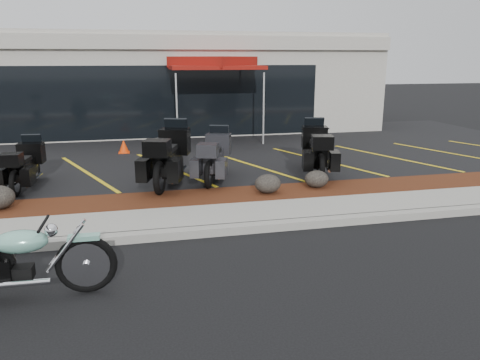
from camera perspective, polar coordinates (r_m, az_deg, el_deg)
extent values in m
plane|color=black|center=(7.55, -4.67, -9.28)|extent=(90.00, 90.00, 0.00)
cube|color=gray|center=(8.35, -5.58, -6.35)|extent=(24.00, 0.25, 0.15)
cube|color=gray|center=(9.00, -6.15, -4.78)|extent=(24.00, 1.20, 0.15)
cube|color=#3C1A0D|center=(10.13, -6.97, -2.54)|extent=(24.00, 1.20, 0.16)
cube|color=black|center=(15.36, -9.11, 3.28)|extent=(26.00, 9.60, 0.15)
cube|color=#A59F95|center=(21.39, -10.53, 11.59)|extent=(18.00, 8.00, 4.00)
cube|color=black|center=(17.46, -9.84, 9.33)|extent=(12.00, 0.06, 2.60)
cube|color=#A59F95|center=(17.36, -10.15, 16.23)|extent=(18.00, 0.30, 0.50)
ellipsoid|color=black|center=(10.33, 3.41, -0.45)|extent=(0.59, 0.49, 0.42)
ellipsoid|color=black|center=(10.90, 9.32, 0.13)|extent=(0.56, 0.47, 0.40)
cone|color=#EA3A07|center=(15.23, -13.99, 4.03)|extent=(0.43, 0.43, 0.42)
cylinder|color=silver|center=(15.70, -7.81, 8.35)|extent=(0.06, 0.06, 2.43)
cylinder|color=silver|center=(16.18, 2.82, 8.65)|extent=(0.06, 0.06, 2.43)
cylinder|color=silver|center=(18.64, -8.49, 9.30)|extent=(0.06, 0.06, 2.43)
cylinder|color=silver|center=(19.05, 0.56, 9.57)|extent=(0.06, 0.06, 2.43)
cube|color=maroon|center=(17.25, -3.30, 13.59)|extent=(3.23, 3.23, 0.13)
cube|color=maroon|center=(17.25, -3.31, 14.19)|extent=(3.29, 3.29, 0.37)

